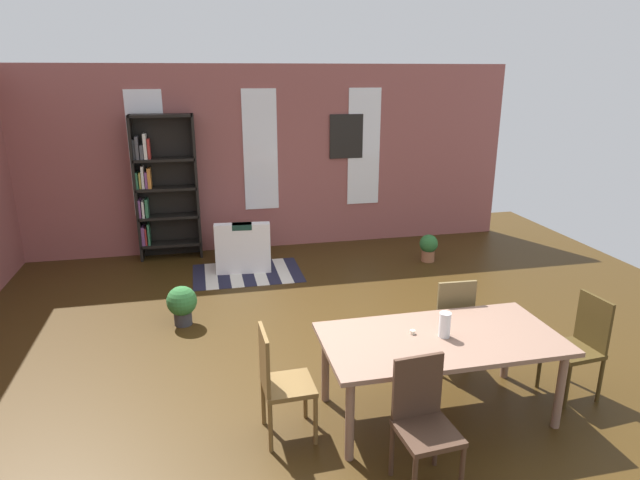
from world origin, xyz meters
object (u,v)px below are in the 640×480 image
(armchair_white, at_px, (243,249))
(dining_chair_head_left, at_px, (279,380))
(vase_on_table, at_px, (445,325))
(bookshelf_tall, at_px, (162,186))
(dining_table, at_px, (441,345))
(dining_chair_far_right, at_px, (450,319))
(potted_plant_corner, at_px, (182,303))
(dining_chair_near_left, at_px, (423,419))
(potted_plant_by_shelf, at_px, (428,246))
(dining_chair_head_right, at_px, (580,343))

(armchair_white, bearing_deg, dining_chair_head_left, -90.86)
(vase_on_table, height_order, bookshelf_tall, bookshelf_tall)
(dining_table, height_order, armchair_white, armchair_white)
(dining_chair_far_right, relative_size, potted_plant_corner, 2.01)
(dining_chair_near_left, xyz_separation_m, bookshelf_tall, (-2.00, 5.55, 0.64))
(potted_plant_corner, bearing_deg, armchair_white, 64.80)
(bookshelf_tall, bearing_deg, potted_plant_by_shelf, -15.48)
(armchair_white, distance_m, potted_plant_corner, 2.04)
(potted_plant_by_shelf, bearing_deg, bookshelf_tall, 164.52)
(vase_on_table, height_order, dining_chair_head_left, same)
(vase_on_table, relative_size, potted_plant_by_shelf, 0.50)
(dining_chair_near_left, xyz_separation_m, dining_chair_far_right, (0.90, 1.45, 0.00))
(vase_on_table, bearing_deg, dining_chair_near_left, -123.37)
(dining_table, distance_m, dining_chair_head_left, 1.38)
(vase_on_table, relative_size, armchair_white, 0.25)
(dining_chair_far_right, distance_m, potted_plant_by_shelf, 3.19)
(dining_chair_far_right, bearing_deg, armchair_white, 117.38)
(dining_chair_near_left, bearing_deg, dining_chair_head_left, 141.62)
(dining_chair_head_left, bearing_deg, dining_chair_head_right, 0.18)
(bookshelf_tall, bearing_deg, dining_table, -62.97)
(dining_table, relative_size, potted_plant_corner, 4.21)
(vase_on_table, bearing_deg, dining_chair_head_right, 0.27)
(dining_chair_head_right, bearing_deg, vase_on_table, -179.73)
(dining_chair_far_right, distance_m, bookshelf_tall, 5.06)
(dining_chair_head_left, bearing_deg, potted_plant_by_shelf, 52.02)
(vase_on_table, distance_m, bookshelf_tall, 5.43)
(armchair_white, bearing_deg, dining_chair_far_right, -62.62)
(dining_chair_far_right, height_order, dining_chair_head_right, same)
(vase_on_table, height_order, armchair_white, vase_on_table)
(dining_table, relative_size, dining_chair_near_left, 2.10)
(dining_chair_far_right, bearing_deg, bookshelf_tall, 125.35)
(dining_chair_far_right, xyz_separation_m, dining_chair_head_right, (0.92, -0.72, 0.00))
(vase_on_table, xyz_separation_m, dining_chair_far_right, (0.42, 0.73, -0.33))
(dining_chair_near_left, height_order, bookshelf_tall, bookshelf_tall)
(dining_table, height_order, dining_chair_far_right, dining_chair_far_right)
(dining_chair_near_left, distance_m, potted_plant_by_shelf, 4.87)
(potted_plant_corner, bearing_deg, vase_on_table, -45.81)
(dining_chair_far_right, xyz_separation_m, bookshelf_tall, (-2.90, 4.09, 0.64))
(dining_chair_head_left, bearing_deg, dining_chair_near_left, -38.38)
(dining_chair_near_left, relative_size, potted_plant_corner, 2.01)
(dining_chair_head_right, relative_size, potted_plant_corner, 2.01)
(vase_on_table, xyz_separation_m, potted_plant_corner, (-2.20, 2.26, -0.57))
(dining_chair_far_right, bearing_deg, potted_plant_corner, 149.60)
(dining_chair_head_left, bearing_deg, potted_plant_corner, 109.59)
(dining_table, relative_size, bookshelf_tall, 0.89)
(bookshelf_tall, relative_size, potted_plant_corner, 4.74)
(bookshelf_tall, xyz_separation_m, potted_plant_corner, (0.28, -2.55, -0.89))
(dining_chair_head_left, relative_size, potted_plant_corner, 2.01)
(dining_chair_head_right, relative_size, bookshelf_tall, 0.42)
(armchair_white, bearing_deg, potted_plant_by_shelf, -7.95)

